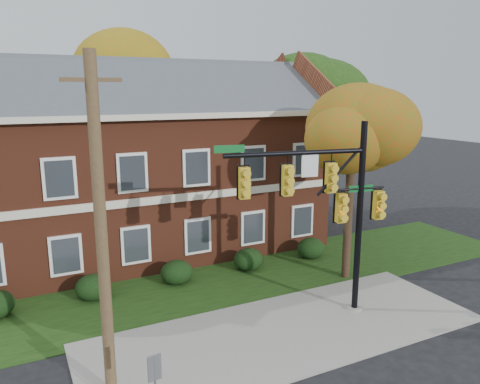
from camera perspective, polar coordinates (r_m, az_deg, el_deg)
name	(u,v)px	position (r m, az deg, el deg)	size (l,w,h in m)	color
ground	(303,346)	(16.25, 7.65, -18.16)	(120.00, 120.00, 0.00)	black
sidewalk	(286,332)	(16.95, 5.67, -16.57)	(14.00, 5.00, 0.08)	gray
grass_strip	(226,281)	(20.91, -1.78, -10.76)	(30.00, 6.00, 0.04)	#193811
apartment_building	(140,155)	(24.42, -12.08, 4.44)	(18.80, 8.80, 9.74)	maroon
hedge_left	(93,287)	(19.90, -17.48, -11.01)	(1.40, 1.26, 1.05)	black
hedge_center	(177,272)	(20.64, -7.73, -9.67)	(1.40, 1.26, 1.05)	black
hedge_right	(248,259)	(21.93, 1.03, -8.22)	(1.40, 1.26, 1.05)	black
hedge_far_right	(311,248)	(23.66, 8.61, -6.80)	(1.40, 1.26, 1.05)	black
tree_near_right	(359,128)	(20.35, 14.32, 7.58)	(4.50, 4.25, 8.58)	black
tree_right_rear	(315,92)	(29.87, 9.13, 11.97)	(6.30, 5.95, 10.62)	black
tree_far_rear	(126,80)	(32.15, -13.69, 13.08)	(6.84, 6.46, 11.52)	black
traffic_signal	(328,199)	(16.75, 10.72, -0.90)	(6.36, 1.22, 7.16)	gray
utility_pole	(101,234)	(12.38, -16.55, -4.92)	(1.42, 0.35, 9.16)	brown
sign_post	(155,384)	(11.85, -10.30, -22.02)	(0.33, 0.09, 2.30)	slate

